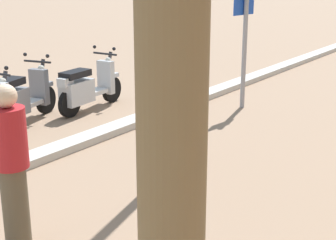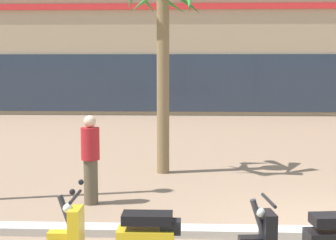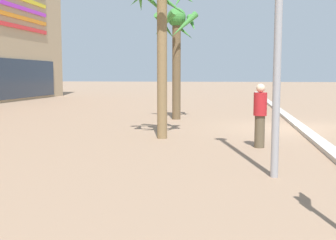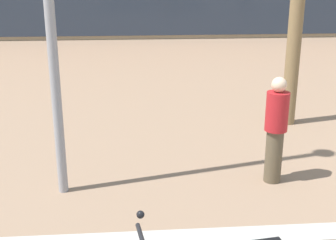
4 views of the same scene
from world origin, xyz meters
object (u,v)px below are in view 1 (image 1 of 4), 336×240
(pedestrian_strolling_near_curb, at_px, (12,164))
(scooter_grey_tail_end, at_px, (20,99))
(crossing_sign, at_px, (244,31))
(scooter_silver_mid_centre, at_px, (87,88))

(pedestrian_strolling_near_curb, bearing_deg, scooter_grey_tail_end, -128.63)
(crossing_sign, bearing_deg, scooter_grey_tail_end, -37.94)
(crossing_sign, bearing_deg, scooter_silver_mid_centre, -48.80)
(scooter_silver_mid_centre, bearing_deg, crossing_sign, 131.20)
(scooter_grey_tail_end, bearing_deg, pedestrian_strolling_near_curb, 51.37)
(scooter_silver_mid_centre, xyz_separation_m, crossing_sign, (-1.99, 2.27, 1.05))
(scooter_silver_mid_centre, height_order, pedestrian_strolling_near_curb, pedestrian_strolling_near_curb)
(scooter_silver_mid_centre, height_order, scooter_grey_tail_end, same)
(scooter_silver_mid_centre, relative_size, scooter_grey_tail_end, 1.04)
(crossing_sign, distance_m, pedestrian_strolling_near_curb, 5.99)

